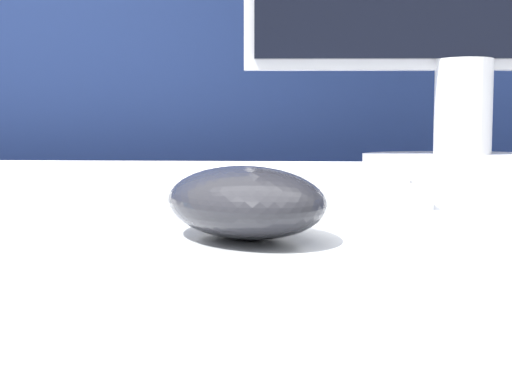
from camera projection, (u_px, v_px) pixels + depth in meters
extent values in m
cube|color=navy|center=(265.00, 223.00, 1.13)|extent=(5.00, 0.03, 1.27)
ellipsoid|color=#232328|center=(255.00, 201.00, 0.32)|extent=(0.10, 0.12, 0.03)
cube|color=silver|center=(114.00, 187.00, 0.51)|extent=(0.44, 0.16, 0.02)
cube|color=silver|center=(113.00, 170.00, 0.50)|extent=(0.42, 0.14, 0.01)
cylinder|color=silver|center=(466.00, 163.00, 0.83)|extent=(0.23, 0.23, 0.02)
cylinder|color=silver|center=(467.00, 107.00, 0.82)|extent=(0.07, 0.07, 0.11)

